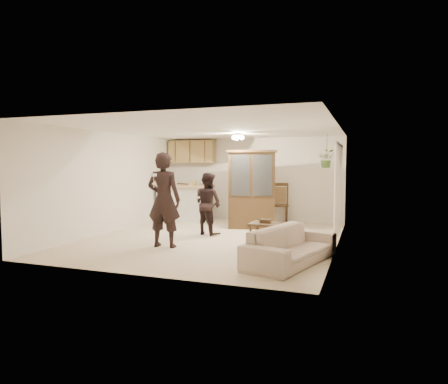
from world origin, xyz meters
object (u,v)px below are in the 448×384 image
(chair_hutch_right, at_px, (279,212))
(chair_hutch_left, at_px, (247,218))
(side_table, at_px, (265,238))
(chair_bar, at_px, (178,210))
(china_hutch, at_px, (252,190))
(adult, at_px, (164,204))
(sofa, at_px, (291,242))
(child, at_px, (208,207))

(chair_hutch_right, bearing_deg, chair_hutch_left, 46.84)
(side_table, relative_size, chair_bar, 0.60)
(china_hutch, bearing_deg, chair_hutch_right, 53.81)
(adult, distance_m, side_table, 2.22)
(sofa, xyz_separation_m, side_table, (-0.58, 0.51, -0.05))
(chair_hutch_right, bearing_deg, side_table, 85.09)
(child, bearing_deg, adult, 101.91)
(chair_hutch_left, bearing_deg, chair_bar, -168.97)
(china_hutch, height_order, chair_hutch_right, china_hutch)
(side_table, height_order, chair_hutch_right, chair_hutch_right)
(chair_hutch_right, bearing_deg, china_hutch, 53.82)
(child, relative_size, chair_bar, 1.20)
(child, relative_size, chair_hutch_right, 1.14)
(child, bearing_deg, chair_hutch_right, -95.10)
(chair_bar, xyz_separation_m, chair_hutch_left, (2.38, -0.60, -0.05))
(child, xyz_separation_m, chair_bar, (-1.76, 1.93, -0.36))
(side_table, xyz_separation_m, chair_hutch_right, (-0.59, 4.09, 0.02))
(sofa, height_order, side_table, sofa)
(chair_hutch_right, bearing_deg, adult, 56.25)
(adult, bearing_deg, side_table, 176.98)
(chair_hutch_left, bearing_deg, adult, -81.69)
(china_hutch, bearing_deg, child, -133.78)
(adult, relative_size, china_hutch, 0.87)
(child, bearing_deg, side_table, 160.08)
(child, bearing_deg, chair_bar, -25.57)
(child, bearing_deg, chair_hutch_left, -92.58)
(chair_hutch_left, bearing_deg, child, -89.47)
(sofa, bearing_deg, chair_bar, 61.89)
(adult, relative_size, side_table, 2.68)
(child, bearing_deg, china_hutch, -98.61)
(child, distance_m, chair_bar, 2.64)
(child, bearing_deg, sofa, 160.31)
(china_hutch, height_order, chair_hutch_left, china_hutch)
(chair_bar, bearing_deg, china_hutch, 4.68)
(sofa, relative_size, chair_hutch_right, 1.58)
(china_hutch, relative_size, chair_hutch_left, 2.22)
(adult, relative_size, chair_hutch_right, 1.52)
(china_hutch, distance_m, side_table, 3.20)
(sofa, distance_m, chair_bar, 5.85)
(side_table, distance_m, chair_hutch_right, 4.13)
(chair_hutch_left, bearing_deg, side_table, -42.53)
(china_hutch, xyz_separation_m, chair_hutch_left, (-0.14, 0.07, -0.76))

